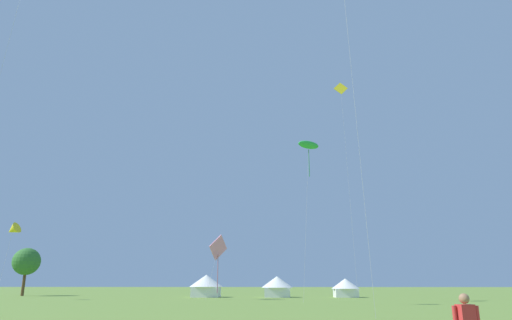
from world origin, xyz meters
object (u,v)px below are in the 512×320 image
kite_pink_diamond (218,250)px  kite_green_parafoil (309,145)px  festival_tent_left (346,287)px  tree_distant_left (26,262)px  kite_yellow_diamond (341,94)px  festival_tent_right (277,286)px  festival_tent_center (206,285)px  kite_yellow_delta (13,230)px

kite_pink_diamond → kite_green_parafoil: size_ratio=0.43×
festival_tent_left → tree_distant_left: bearing=173.6°
tree_distant_left → kite_yellow_diamond: bearing=-12.3°
festival_tent_left → tree_distant_left: tree_distant_left is taller
kite_pink_diamond → festival_tent_left: bearing=26.5°
festival_tent_right → festival_tent_center: bearing=180.0°
kite_yellow_diamond → kite_yellow_delta: 45.57m
kite_green_parafoil → kite_yellow_delta: (-35.24, 3.66, -9.11)m
kite_green_parafoil → festival_tent_left: kite_green_parafoil is taller
kite_yellow_diamond → festival_tent_center: 32.39m
kite_green_parafoil → kite_yellow_diamond: bearing=58.6°
festival_tent_center → kite_green_parafoil: bearing=-46.9°
kite_yellow_diamond → kite_green_parafoil: 14.93m
kite_yellow_diamond → festival_tent_center: kite_yellow_diamond is taller
festival_tent_right → tree_distant_left: bearing=172.1°
kite_pink_diamond → festival_tent_right: 11.73m
tree_distant_left → festival_tent_right: bearing=-7.9°
festival_tent_center → tree_distant_left: size_ratio=0.65×
kite_pink_diamond → festival_tent_center: kite_pink_diamond is taller
festival_tent_right → kite_yellow_delta: bearing=-161.5°
kite_yellow_diamond → kite_pink_diamond: bearing=-169.0°
kite_pink_diamond → kite_yellow_diamond: bearing=11.0°
kite_green_parafoil → festival_tent_center: kite_green_parafoil is taller
festival_tent_left → tree_distant_left: (-47.33, 5.30, 3.63)m
festival_tent_right → kite_pink_diamond: bearing=-131.2°
kite_yellow_diamond → kite_pink_diamond: 27.36m
festival_tent_center → festival_tent_left: festival_tent_center is taller
kite_pink_diamond → festival_tent_center: size_ratio=1.66×
kite_pink_diamond → festival_tent_right: bearing=48.8°
kite_pink_diamond → festival_tent_left: (16.46, 8.22, -4.43)m
kite_yellow_delta → festival_tent_right: (31.62, 10.57, -6.48)m
kite_pink_diamond → kite_green_parafoil: kite_green_parafoil is taller
kite_yellow_delta → tree_distant_left: 17.39m
festival_tent_center → festival_tent_left: bearing=0.0°
festival_tent_center → tree_distant_left: 29.06m
festival_tent_right → tree_distant_left: size_ratio=0.60×
festival_tent_center → festival_tent_left: 18.96m
kite_pink_diamond → kite_green_parafoil: (10.82, -6.01, 11.31)m
festival_tent_right → festival_tent_left: festival_tent_right is taller
festival_tent_left → kite_pink_diamond: bearing=-153.5°
festival_tent_right → kite_green_parafoil: bearing=-75.7°
festival_tent_left → kite_yellow_delta: bearing=-165.5°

